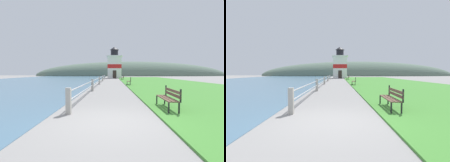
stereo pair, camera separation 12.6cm
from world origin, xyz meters
The scene contains 9 objects.
ground_plane centered at (0.00, 0.00, 0.00)m, with size 160.00×160.00×0.00m, color gray.
grass_verge centered at (7.65, 19.02, 0.03)m, with size 12.00×57.05×0.06m.
water_strip centered at (-14.15, 19.02, 0.01)m, with size 24.00×91.28×0.01m.
seawall_railing centered at (-1.55, 16.66, 0.59)m, with size 0.18×31.51×0.98m.
park_bench_near centered at (2.41, 1.82, 0.54)m, with size 0.53×1.97×0.94m.
park_bench_midway centered at (2.13, 15.39, 0.54)m, with size 0.65×1.92×0.94m.
park_bench_far centered at (2.20, 29.43, 0.54)m, with size 0.71×1.87×0.94m.
lighthouse centered at (0.68, 40.01, 3.40)m, with size 4.00×4.00×8.12m.
distant_hillside centered at (8.00, 68.03, 0.00)m, with size 80.00×16.00×12.00m.
Camera 1 is at (0.05, -5.37, 1.55)m, focal length 28.00 mm.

